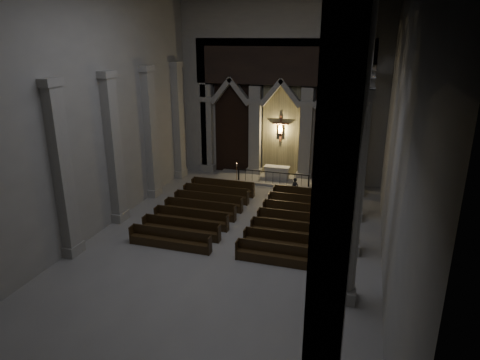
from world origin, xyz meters
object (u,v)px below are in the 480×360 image
at_px(altar, 277,172).
at_px(worshipper, 295,188).
at_px(altar_rail, 273,176).
at_px(pews, 247,217).
at_px(candle_stand_right, 316,183).
at_px(candle_stand_left, 237,177).

distance_m(altar, worshipper, 3.51).
xyz_separation_m(altar_rail, pews, (0.00, -6.41, -0.34)).
bearing_deg(pews, altar_rail, 90.00).
height_order(candle_stand_right, worshipper, candle_stand_right).
distance_m(altar_rail, candle_stand_right, 2.92).
relative_size(pews, worshipper, 7.27).
height_order(candle_stand_left, worshipper, candle_stand_left).
height_order(altar_rail, candle_stand_left, candle_stand_left).
bearing_deg(worshipper, pews, -90.53).
relative_size(altar, candle_stand_left, 1.29).
bearing_deg(altar, candle_stand_right, -20.69).
bearing_deg(altar, altar_rail, -92.79).
xyz_separation_m(candle_stand_left, candle_stand_right, (5.46, 0.01, 0.07)).
height_order(pews, worshipper, worshipper).
height_order(altar, worshipper, worshipper).
bearing_deg(worshipper, candle_stand_left, 178.44).
bearing_deg(altar, worshipper, -59.33).
bearing_deg(candle_stand_right, altar_rail, 178.83).
distance_m(altar_rail, candle_stand_left, 2.56).
distance_m(candle_stand_left, worshipper, 4.80).
distance_m(altar_rail, worshipper, 2.72).
xyz_separation_m(candle_stand_right, worshipper, (-1.07, -1.94, 0.21)).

